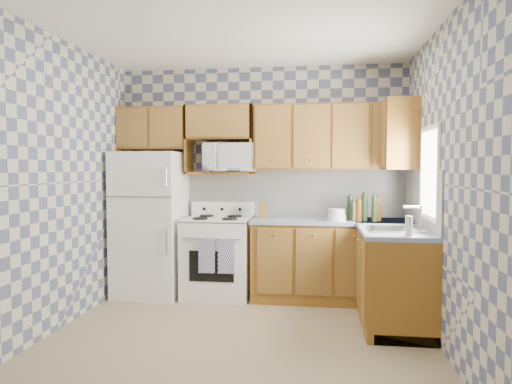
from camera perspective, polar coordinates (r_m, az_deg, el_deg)
floor at (r=4.21m, az=-2.17°, el=-17.80°), size 3.40×3.40×0.00m
back_wall at (r=5.52m, az=0.69°, el=1.50°), size 3.40×0.02×2.70m
right_wall at (r=4.01m, az=22.48°, el=0.70°), size 0.02×3.20×2.70m
backsplash_back at (r=5.48m, az=4.83°, el=-0.09°), size 2.60×0.02×0.56m
backsplash_right at (r=4.79m, az=19.92°, el=-0.71°), size 0.02×1.60×0.56m
refrigerator at (r=5.53m, az=-13.04°, el=-3.88°), size 0.75×0.70×1.68m
stove_body at (r=5.38m, az=-4.78°, el=-8.21°), size 0.76×0.65×0.90m
cooktop at (r=5.31m, az=-4.80°, el=-3.39°), size 0.76×0.65×0.02m
backguard at (r=5.57m, az=-4.18°, el=-2.10°), size 0.76×0.08×0.17m
dish_towel_left at (r=5.04m, az=-6.18°, el=-7.92°), size 0.18×0.02×0.38m
dish_towel_right at (r=5.00m, az=-3.76°, el=-8.01°), size 0.18×0.02×0.38m
base_cabinets_back at (r=5.28m, az=9.29°, el=-8.56°), size 1.75×0.60×0.88m
base_cabinets_right at (r=4.84m, az=16.35°, el=-9.70°), size 0.60×1.60×0.88m
countertop_back at (r=5.20m, az=9.33°, el=-3.60°), size 1.77×0.63×0.04m
countertop_right at (r=4.76m, az=16.37°, el=-4.29°), size 0.63×1.60×0.04m
upper_cabinets_back at (r=5.32m, az=9.38°, el=6.79°), size 1.75×0.33×0.74m
upper_cabinets_fridge at (r=5.69m, az=-12.65°, el=7.72°), size 0.82×0.33×0.50m
upper_cabinets_right at (r=5.21m, az=17.33°, el=6.78°), size 0.33×0.70×0.74m
microwave_shelf at (r=5.43m, az=-4.45°, el=2.36°), size 0.80×0.33×0.03m
microwave at (r=5.37m, az=-3.57°, el=4.31°), size 0.70×0.57×0.34m
sink at (r=4.42m, az=17.11°, el=-4.54°), size 0.48×0.40×0.03m
window at (r=4.44m, az=20.86°, el=2.23°), size 0.02×0.66×0.86m
bottle_0 at (r=5.09m, az=13.41°, el=-1.88°), size 0.07×0.07×0.30m
bottle_1 at (r=5.05m, az=14.61°, el=-2.05°), size 0.07×0.07×0.28m
bottle_2 at (r=5.15m, az=15.03°, el=-2.07°), size 0.07×0.07×0.26m
bottle_3 at (r=5.01m, az=12.70°, el=-2.29°), size 0.07×0.07×0.24m
bottle_4 at (r=5.14m, az=11.68°, el=-1.98°), size 0.07×0.07×0.27m
knife_block at (r=5.26m, az=0.86°, el=-2.21°), size 0.09×0.09×0.19m
electric_kettle at (r=5.24m, az=12.51°, el=-2.34°), size 0.15×0.15×0.19m
food_containers at (r=5.03m, az=10.04°, el=-2.85°), size 0.20×0.20×0.13m
soap_bottle at (r=4.09m, az=18.56°, el=-4.04°), size 0.06×0.06×0.17m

